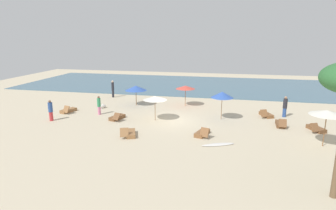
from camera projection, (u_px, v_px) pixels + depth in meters
name	position (u px, v px, depth m)	size (l,w,h in m)	color
ground_plane	(174.00, 121.00, 23.12)	(60.00, 60.00, 0.00)	beige
ocean_water	(197.00, 85.00, 39.25)	(48.00, 16.00, 0.06)	#476B7F
umbrella_0	(185.00, 87.00, 27.50)	(1.86, 1.86, 2.01)	olive
umbrella_1	(136.00, 88.00, 27.81)	(2.11, 2.11, 1.96)	olive
umbrella_2	(327.00, 113.00, 17.36)	(2.08, 2.08, 2.34)	brown
umbrella_3	(155.00, 98.00, 22.88)	(1.92, 1.92, 2.01)	olive
umbrella_4	(222.00, 95.00, 23.04)	(1.81, 1.81, 2.33)	brown
lounger_0	(280.00, 124.00, 21.74)	(0.68, 1.69, 0.72)	brown
lounger_1	(117.00, 117.00, 23.49)	(1.06, 1.79, 0.68)	brown
lounger_2	(316.00, 129.00, 20.67)	(1.21, 1.76, 0.71)	brown
lounger_3	(68.00, 110.00, 25.63)	(1.05, 1.73, 0.74)	olive
lounger_4	(266.00, 115.00, 24.29)	(1.18, 1.75, 0.73)	brown
lounger_5	(202.00, 133.00, 19.74)	(1.05, 1.73, 0.75)	brown
lounger_6	(130.00, 133.00, 19.67)	(1.11, 1.77, 0.71)	olive
person_0	(99.00, 105.00, 24.76)	(0.39, 0.39, 1.65)	#D17299
person_1	(113.00, 89.00, 31.55)	(0.35, 0.35, 1.89)	#26262D
person_2	(51.00, 110.00, 22.96)	(0.36, 0.36, 1.71)	#BF3338
person_3	(285.00, 107.00, 24.01)	(0.49, 0.49, 1.78)	#2D4C8C
dog	(103.00, 106.00, 27.05)	(0.59, 0.77, 0.36)	silver
surfboard	(218.00, 144.00, 18.05)	(2.17, 1.28, 0.07)	silver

